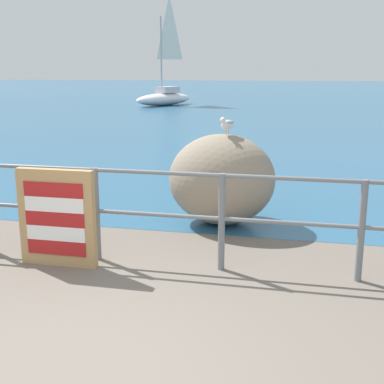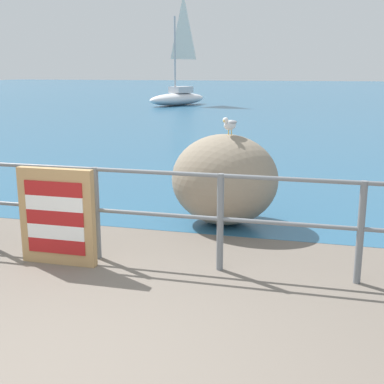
% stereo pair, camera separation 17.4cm
% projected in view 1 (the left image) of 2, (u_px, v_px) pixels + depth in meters
% --- Properties ---
extents(ground_plane, '(120.00, 120.00, 0.10)m').
position_uv_depth(ground_plane, '(272.00, 118.00, 22.44)').
color(ground_plane, '#6B6056').
extents(sea_surface, '(120.00, 90.00, 0.01)m').
position_uv_depth(sea_surface, '(293.00, 91.00, 49.26)').
color(sea_surface, '#285B7F').
rests_on(sea_surface, ground_plane).
extents(promenade_railing, '(9.64, 0.07, 1.02)m').
position_uv_depth(promenade_railing, '(157.00, 207.00, 5.35)').
color(promenade_railing, slate).
rests_on(promenade_railing, ground_plane).
extents(folded_deckchair_stack, '(0.84, 0.10, 1.04)m').
position_uv_depth(folded_deckchair_stack, '(57.00, 218.00, 5.36)').
color(folded_deckchair_stack, tan).
rests_on(folded_deckchair_stack, ground_plane).
extents(breakwater_boulder_main, '(1.42, 1.27, 1.21)m').
position_uv_depth(breakwater_boulder_main, '(222.00, 179.00, 6.83)').
color(breakwater_boulder_main, gray).
rests_on(breakwater_boulder_main, ground).
extents(seagull, '(0.20, 0.34, 0.23)m').
position_uv_depth(seagull, '(227.00, 124.00, 6.61)').
color(seagull, gold).
rests_on(seagull, breakwater_boulder_main).
extents(sailboat, '(3.09, 4.53, 6.16)m').
position_uv_depth(sailboat, '(165.00, 93.00, 29.50)').
color(sailboat, white).
rests_on(sailboat, sea_surface).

